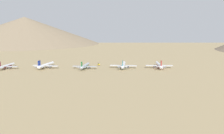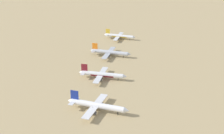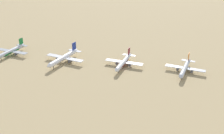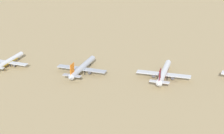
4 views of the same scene
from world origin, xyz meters
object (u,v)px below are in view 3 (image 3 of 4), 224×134
at_px(parked_jet_3, 64,58).
at_px(parked_jet_5, 185,68).
at_px(parked_jet_2, 11,51).
at_px(parked_jet_4, 124,62).

bearing_deg(parked_jet_3, parked_jet_5, 99.62).
bearing_deg(parked_jet_5, parked_jet_2, -82.56).
relative_size(parked_jet_3, parked_jet_4, 1.12).
xyz_separation_m(parked_jet_2, parked_jet_3, (-3.85, 66.19, 0.56)).
bearing_deg(parked_jet_4, parked_jet_3, -78.30).
height_order(parked_jet_3, parked_jet_4, parked_jet_3).
relative_size(parked_jet_2, parked_jet_3, 0.90).
bearing_deg(parked_jet_5, parked_jet_3, -80.38).
relative_size(parked_jet_2, parked_jet_4, 1.01).
distance_m(parked_jet_2, parked_jet_3, 66.31).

